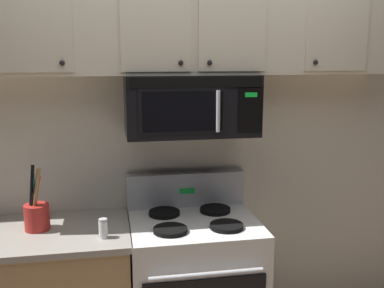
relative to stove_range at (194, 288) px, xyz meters
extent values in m
cube|color=silver|center=(0.00, 0.37, 0.88)|extent=(5.20, 0.10, 2.70)
cylinder|color=#B7BABF|center=(0.00, -0.36, 0.27)|extent=(0.61, 0.03, 0.03)
cube|color=#B7BABF|center=(0.00, 0.28, 0.54)|extent=(0.76, 0.07, 0.22)
cube|color=#19D83F|center=(0.00, 0.24, 0.54)|extent=(0.10, 0.00, 0.04)
cylinder|color=black|center=(-0.16, -0.14, 0.44)|extent=(0.19, 0.19, 0.02)
cylinder|color=black|center=(0.16, -0.14, 0.44)|extent=(0.19, 0.19, 0.02)
cylinder|color=black|center=(-0.16, 0.14, 0.44)|extent=(0.19, 0.19, 0.02)
cylinder|color=black|center=(0.16, 0.14, 0.44)|extent=(0.19, 0.19, 0.02)
cube|color=black|center=(0.00, 0.12, 1.11)|extent=(0.76, 0.39, 0.35)
cube|color=black|center=(0.00, -0.08, 1.25)|extent=(0.73, 0.01, 0.06)
cube|color=black|center=(-0.07, -0.08, 1.09)|extent=(0.49, 0.01, 0.25)
cube|color=black|center=(-0.08, -0.08, 1.09)|extent=(0.44, 0.01, 0.22)
cube|color=black|center=(0.30, -0.08, 1.09)|extent=(0.14, 0.01, 0.25)
cube|color=#19D83F|center=(0.30, -0.08, 1.18)|extent=(0.07, 0.00, 0.03)
cylinder|color=#B7BABF|center=(0.11, -0.10, 1.09)|extent=(0.02, 0.02, 0.23)
cube|color=beige|center=(0.00, 0.15, 1.56)|extent=(2.50, 0.33, 0.55)
cube|color=beige|center=(-0.83, -0.02, 1.56)|extent=(0.38, 0.01, 0.51)
sphere|color=black|center=(-0.70, -0.03, 1.35)|extent=(0.03, 0.03, 0.03)
cube|color=beige|center=(-0.21, -0.02, 1.56)|extent=(0.38, 0.01, 0.51)
sphere|color=black|center=(-0.08, -0.03, 1.35)|extent=(0.03, 0.03, 0.03)
cube|color=beige|center=(0.21, -0.02, 1.56)|extent=(0.38, 0.01, 0.51)
sphere|color=black|center=(0.08, -0.03, 1.35)|extent=(0.03, 0.03, 0.03)
cube|color=beige|center=(0.83, -0.02, 1.56)|extent=(0.38, 0.01, 0.51)
sphere|color=black|center=(0.70, -0.03, 1.35)|extent=(0.03, 0.03, 0.03)
cube|color=#9E998E|center=(-0.84, 0.01, 0.41)|extent=(0.93, 0.65, 0.03)
cylinder|color=red|center=(-0.89, 0.03, 0.50)|extent=(0.14, 0.14, 0.15)
cylinder|color=olive|center=(-0.88, -0.01, 0.66)|extent=(0.08, 0.09, 0.30)
cylinder|color=red|center=(-0.89, 0.03, 0.63)|extent=(0.07, 0.02, 0.23)
cylinder|color=black|center=(-0.91, 0.04, 0.66)|extent=(0.05, 0.03, 0.29)
cylinder|color=black|center=(-0.90, 0.02, 0.62)|extent=(0.08, 0.03, 0.22)
cylinder|color=teal|center=(-0.89, 0.03, 0.64)|extent=(0.03, 0.06, 0.27)
cylinder|color=white|center=(-0.52, -0.16, 0.48)|extent=(0.05, 0.05, 0.09)
cylinder|color=#B7BABF|center=(-0.52, -0.16, 0.53)|extent=(0.05, 0.05, 0.02)
camera|label=1|loc=(-0.47, -2.47, 1.39)|focal=42.03mm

